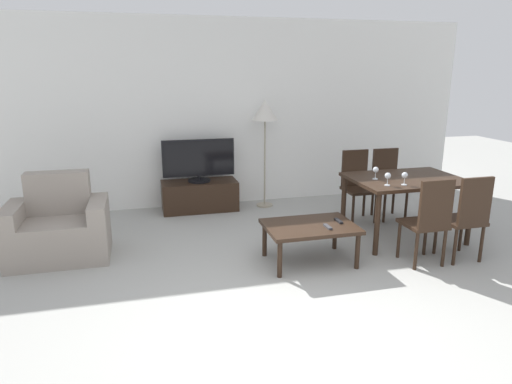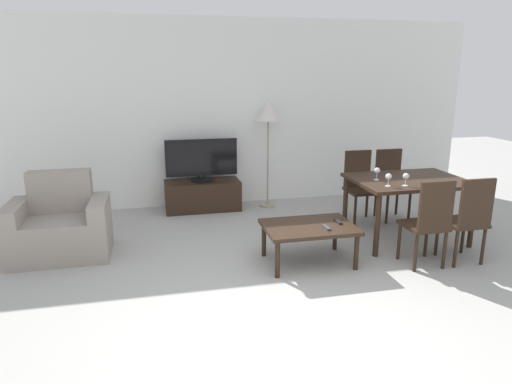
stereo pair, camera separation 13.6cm
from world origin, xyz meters
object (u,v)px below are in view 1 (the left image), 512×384
dining_chair_far_left (357,182)px  wine_glass_right (376,171)px  dining_chair_near_right (467,215)px  dining_chair_far (387,180)px  armchair (59,229)px  wine_glass_left (405,176)px  tv (199,160)px  coffee_table (310,229)px  tv_stand (200,196)px  remote_primary (328,227)px  dining_table (406,185)px  wine_glass_center (388,177)px  floor_lamp (265,114)px  remote_secondary (339,221)px  dining_chair_near (428,218)px

dining_chair_far_left → wine_glass_right: 0.85m
dining_chair_near_right → dining_chair_far: bearing=90.0°
armchair → wine_glass_left: armchair is taller
dining_chair_near_right → tv: bearing=134.3°
dining_chair_far → coffee_table: bearing=-142.6°
tv_stand → wine_glass_right: wine_glass_right is taller
coffee_table → wine_glass_left: 1.24m
tv_stand → wine_glass_left: 2.93m
armchair → dining_chair_far: bearing=5.8°
dining_chair_far → remote_primary: bearing=-137.1°
tv → wine_glass_left: tv is taller
armchair → dining_chair_far: (4.16, 0.42, 0.19)m
armchair → dining_chair_far_left: bearing=6.5°
tv_stand → dining_table: dining_table is taller
dining_chair_far_left → wine_glass_center: (-0.19, -1.08, 0.33)m
tv_stand → dining_chair_far: size_ratio=1.14×
dining_chair_far → floor_lamp: floor_lamp is taller
dining_chair_far_left → floor_lamp: floor_lamp is taller
coffee_table → tv_stand: bearing=112.1°
dining_table → dining_chair_near_right: 0.84m
wine_glass_center → remote_secondary: bearing=-168.4°
tv_stand → wine_glass_center: bearing=-47.8°
remote_primary → wine_glass_left: size_ratio=1.03×
dining_chair_near_right → remote_secondary: 1.33m
coffee_table → remote_secondary: remote_secondary is taller
dining_table → remote_primary: 1.36m
dining_chair_near_right → remote_primary: size_ratio=6.24×
dining_chair_near → floor_lamp: size_ratio=0.60×
dining_table → wine_glass_right: wine_glass_right is taller
dining_chair_near_right → tv_stand: bearing=134.3°
dining_chair_near → wine_glass_center: dining_chair_near is taller
floor_lamp → dining_chair_near: bearing=-67.2°
dining_chair_near_right → wine_glass_left: 0.75m
wine_glass_center → floor_lamp: bearing=113.5°
remote_primary → tv_stand: bearing=114.0°
dining_table → remote_primary: bearing=-155.8°
dining_chair_near_right → wine_glass_right: 1.09m
floor_lamp → remote_primary: floor_lamp is taller
dining_chair_far_left → floor_lamp: bearing=139.5°
tv_stand → remote_secondary: remote_secondary is taller
dining_chair_far → dining_chair_far_left: 0.45m
wine_glass_left → dining_chair_far: bearing=67.7°
wine_glass_left → remote_secondary: bearing=-172.8°
dining_chair_far_left → wine_glass_right: dining_chair_far_left is taller
remote_primary → remote_secondary: size_ratio=1.00×
dining_table → wine_glass_left: wine_glass_left is taller
dining_chair_far_left → remote_secondary: size_ratio=6.24×
armchair → dining_chair_far_left: 3.73m
armchair → dining_chair_far: 4.18m
armchair → dining_chair_near: dining_chair_near is taller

